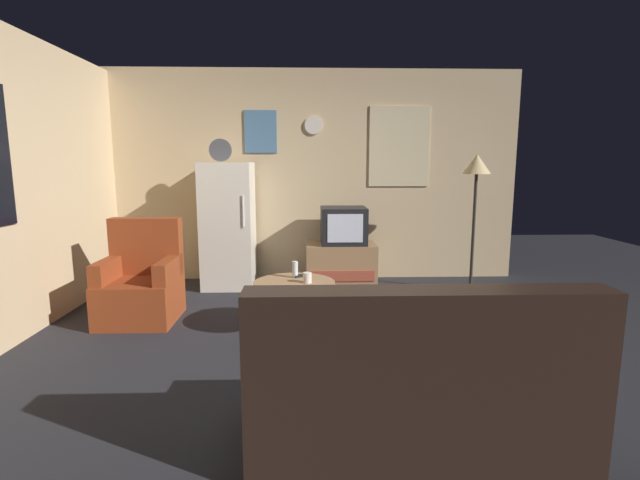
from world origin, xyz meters
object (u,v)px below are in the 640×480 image
Objects in this scene: fridge at (228,225)px; coffee_table at (294,307)px; mug_ceramic_white at (307,278)px; remote_control at (301,276)px; tv_stand at (341,265)px; standing_lamp at (476,175)px; crt_tv at (343,225)px; wine_glass at (295,269)px; armchair at (141,285)px; couch at (414,391)px.

fridge is 1.88m from coffee_table.
mug_ceramic_white is 0.60× the size of remote_control.
coffee_table is at bearing -139.26° from remote_control.
tv_stand is 1.89m from standing_lamp.
crt_tv reaches higher than wine_glass.
crt_tv is 2.38m from armchair.
wine_glass is at bearing -9.09° from armchair.
tv_stand is at bearing 92.28° from couch.
crt_tv reaches higher than mug_ceramic_white.
fridge reaches higher than remote_control.
wine_glass is (-2.04, -1.12, -0.83)m from standing_lamp.
couch reaches higher than remote_control.
remote_control is (-1.98, -1.09, -0.89)m from standing_lamp.
mug_ceramic_white is 0.23m from remote_control.
remote_control is at bearing -7.86° from armchair.
crt_tv is at bearing -1.41° from fridge.
wine_glass is at bearing 173.42° from remote_control.
fridge is 1.84× the size of armchair.
standing_lamp is 1.66× the size of armchair.
wine_glass is 1.67× the size of mug_ceramic_white.
wine_glass is 0.09m from remote_control.
wine_glass is 2.01m from couch.
armchair reaches higher than wine_glass.
fridge is at bearing 90.18° from remote_control.
wine_glass is 1.00× the size of remote_control.
armchair is (-2.03, -1.17, -0.41)m from crt_tv.
coffee_table is 4.80× the size of remote_control.
couch is (-1.38, -3.01, -1.05)m from standing_lamp.
wine_glass is at bearing 109.18° from couch.
coffee_table is 1.53m from armchair.
remote_control is at bearing 107.51° from couch.
couch is at bearing -104.27° from remote_control.
remote_control is (0.05, 0.03, -0.06)m from wine_glass.
tv_stand is at bearing 39.40° from remote_control.
fridge is 1.11× the size of standing_lamp.
standing_lamp is 2.46m from wine_glass.
standing_lamp is 2.66m from coffee_table.
crt_tv reaches higher than remote_control.
crt_tv is at bearing 70.35° from coffee_table.
coffee_table is at bearing -108.66° from tv_stand.
wine_glass reaches higher than coffee_table.
standing_lamp reaches higher than tv_stand.
standing_lamp reaches higher than crt_tv.
couch is (0.60, -1.92, -0.16)m from remote_control.
mug_ceramic_white is (0.94, -1.64, -0.25)m from fridge.
tv_stand is 9.33× the size of mug_ceramic_white.
standing_lamp is 3.76m from armchair.
standing_lamp is at bearing 34.19° from mug_ceramic_white.
crt_tv is 6.00× the size of mug_ceramic_white.
fridge reaches higher than standing_lamp.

